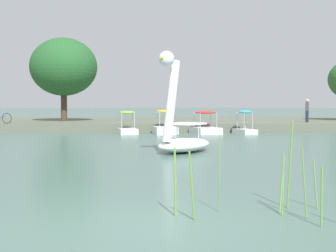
% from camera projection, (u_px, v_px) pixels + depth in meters
% --- Properties ---
extents(ground_plane, '(573.92, 573.92, 0.00)m').
position_uv_depth(ground_plane, '(145.00, 229.00, 6.43)').
color(ground_plane, '#47665B').
extents(shore_bank_far, '(118.20, 18.46, 0.57)m').
position_uv_depth(shore_bank_far, '(159.00, 123.00, 38.29)').
color(shore_bank_far, '#5B6051').
rests_on(shore_bank_far, ground_plane).
extents(swan_boat, '(2.93, 3.32, 3.82)m').
position_uv_depth(swan_boat, '(182.00, 134.00, 16.85)').
color(swan_boat, white).
rests_on(swan_boat, ground_plane).
extents(pedal_boat_lime, '(1.52, 2.05, 1.47)m').
position_uv_depth(pedal_boat_lime, '(127.00, 127.00, 27.70)').
color(pedal_boat_lime, white).
rests_on(pedal_boat_lime, ground_plane).
extents(pedal_boat_yellow, '(1.70, 2.38, 1.54)m').
position_uv_depth(pedal_boat_yellow, '(165.00, 127.00, 27.70)').
color(pedal_boat_yellow, white).
rests_on(pedal_boat_yellow, ground_plane).
extents(pedal_boat_red, '(2.02, 2.62, 1.47)m').
position_uv_depth(pedal_boat_red, '(205.00, 126.00, 27.96)').
color(pedal_boat_red, white).
rests_on(pedal_boat_red, ground_plane).
extents(pedal_boat_cyan, '(1.41, 1.95, 1.51)m').
position_uv_depth(pedal_boat_cyan, '(245.00, 126.00, 27.69)').
color(pedal_boat_cyan, white).
rests_on(pedal_boat_cyan, ground_plane).
extents(tree_broadleaf_right, '(7.52, 7.64, 6.55)m').
position_uv_depth(tree_broadleaf_right, '(64.00, 67.00, 34.18)').
color(tree_broadleaf_right, '#423323').
rests_on(tree_broadleaf_right, shore_bank_far).
extents(person_on_path, '(0.29, 0.29, 1.72)m').
position_uv_depth(person_on_path, '(307.00, 109.00, 31.87)').
color(person_on_path, '#23283D').
rests_on(person_on_path, shore_bank_far).
extents(bicycle_parked, '(1.74, 0.46, 0.74)m').
position_uv_depth(bicycle_parked, '(0.00, 118.00, 29.82)').
color(bicycle_parked, black).
rests_on(bicycle_parked, shore_bank_far).
extents(reed_clump_foreground, '(2.68, 1.40, 1.58)m').
position_uv_depth(reed_clump_foreground, '(264.00, 182.00, 7.13)').
color(reed_clump_foreground, '#669942').
rests_on(reed_clump_foreground, ground_plane).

